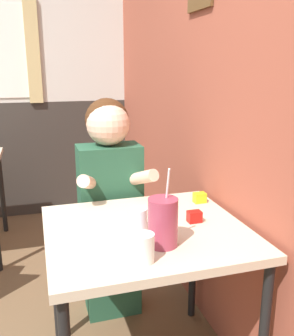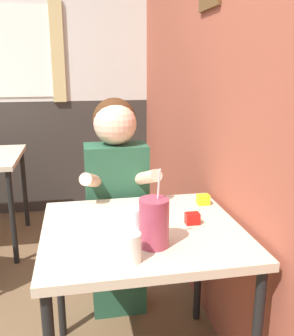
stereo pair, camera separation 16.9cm
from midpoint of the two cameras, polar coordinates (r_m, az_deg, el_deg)
name	(u,v)px [view 2 (the right image)]	position (r m, az deg, el deg)	size (l,w,h in m)	color
brick_wall_right	(188,77)	(2.53, 8.24, 13.54)	(0.08, 4.58, 2.70)	#9E4C38
back_wall	(28,74)	(3.72, -16.39, 13.62)	(5.22, 0.09, 2.70)	silver
main_table	(142,245)	(1.65, 2.28, -11.67)	(0.84, 0.77, 0.75)	beige
person_seated	(117,200)	(2.11, -2.36, -4.90)	(0.42, 0.42, 1.26)	#235138
cocktail_pitcher	(154,223)	(1.42, 4.50, -8.37)	(0.11, 0.11, 0.31)	#99384C
glass_near_pitcher	(134,219)	(1.56, 1.14, -7.90)	(0.07, 0.07, 0.10)	silver
glass_center	(130,247)	(1.33, 1.14, -12.09)	(0.08, 0.08, 0.10)	silver
condiment_ketchup	(192,218)	(1.66, 9.86, -7.64)	(0.06, 0.04, 0.05)	#B7140F
condiment_mustard	(203,200)	(1.90, 11.10, -4.79)	(0.06, 0.04, 0.05)	yellow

